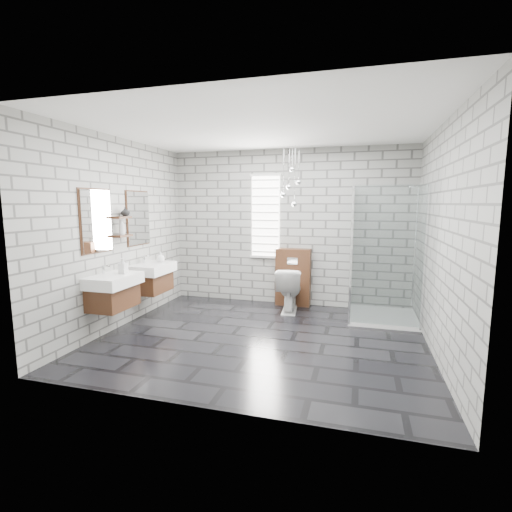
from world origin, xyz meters
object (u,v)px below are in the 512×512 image
at_px(shower_enclosure, 377,288).
at_px(vanity_left, 111,282).
at_px(cistern_panel, 293,277).
at_px(vanity_right, 150,269).
at_px(toilet, 289,289).

bearing_deg(shower_enclosure, vanity_left, -153.54).
xyz_separation_m(vanity_left, cistern_panel, (2.03, 2.21, -0.26)).
distance_m(vanity_left, vanity_right, 0.95).
relative_size(vanity_left, shower_enclosure, 0.77).
bearing_deg(cistern_panel, toilet, -90.00).
distance_m(vanity_left, shower_enclosure, 3.82).
xyz_separation_m(vanity_right, cistern_panel, (2.03, 1.26, -0.26)).
bearing_deg(vanity_left, toilet, 42.26).
height_order(cistern_panel, shower_enclosure, shower_enclosure).
relative_size(vanity_left, vanity_right, 1.00).
xyz_separation_m(shower_enclosure, toilet, (-1.38, 0.15, -0.14)).
xyz_separation_m(cistern_panel, shower_enclosure, (1.38, -0.52, 0.00)).
height_order(vanity_left, vanity_right, same).
distance_m(shower_enclosure, toilet, 1.39).
bearing_deg(shower_enclosure, cistern_panel, 159.44).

